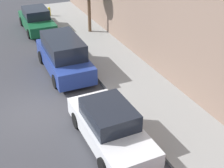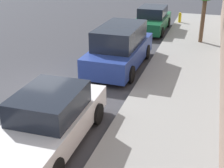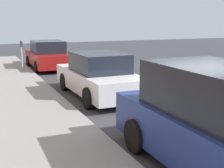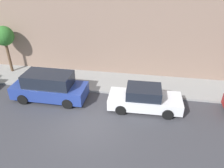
# 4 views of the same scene
# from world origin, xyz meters

# --- Properties ---
(ground_plane) EXTENTS (60.00, 60.00, 0.00)m
(ground_plane) POSITION_xyz_m (0.00, 0.00, 0.00)
(ground_plane) COLOR #38383D
(sidewalk) EXTENTS (3.10, 32.00, 0.15)m
(sidewalk) POSITION_xyz_m (5.05, 0.00, 0.07)
(sidewalk) COLOR gray
(sidewalk) RESTS_ON ground_plane
(parked_sedan_nearest) EXTENTS (1.92, 4.52, 1.54)m
(parked_sedan_nearest) POSITION_xyz_m (2.41, -10.24, 0.73)
(parked_sedan_nearest) COLOR maroon
(parked_sedan_nearest) RESTS_ON ground_plane
(parked_sedan_second) EXTENTS (1.92, 4.53, 1.54)m
(parked_sedan_second) POSITION_xyz_m (2.15, -3.10, 0.72)
(parked_sedan_second) COLOR silver
(parked_sedan_second) RESTS_ON ground_plane
(parking_meter_near) EXTENTS (0.11, 0.15, 1.52)m
(parking_meter_near) POSITION_xyz_m (3.95, -9.15, 1.08)
(parking_meter_near) COLOR #ADADB2
(parking_meter_near) RESTS_ON sidewalk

